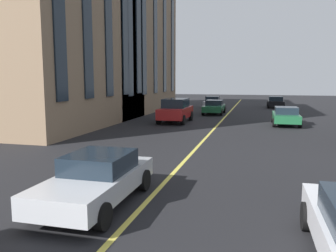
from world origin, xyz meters
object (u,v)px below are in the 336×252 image
object	(u,v)px
car_silver_oncoming	(212,102)
car_green_parked_a	(286,116)
car_green_mid	(214,107)
car_black_far	(276,102)
car_red_trailing	(176,110)
car_silver_near	(97,179)

from	to	relation	value
car_silver_oncoming	car_green_parked_a	bearing A→B (deg)	-152.83
car_green_mid	car_green_parked_a	bearing A→B (deg)	-138.60
car_black_far	car_red_trailing	world-z (taller)	car_red_trailing
car_black_far	car_green_mid	bearing A→B (deg)	147.65
car_black_far	car_silver_oncoming	size ratio (longest dim) A/B	1.13
car_red_trailing	car_green_parked_a	world-z (taller)	car_red_trailing
car_red_trailing	car_silver_near	bearing A→B (deg)	-173.14
car_green_mid	car_red_trailing	distance (m)	7.73
car_green_mid	car_black_far	bearing A→B (deg)	-32.35
car_silver_near	car_silver_oncoming	xyz separation A→B (m)	(32.88, 1.19, -0.00)
car_black_far	car_green_mid	world-z (taller)	same
car_black_far	car_silver_near	distance (m)	35.96
car_black_far	car_silver_near	xyz separation A→B (m)	(-35.43, 6.15, 0.00)
car_red_trailing	car_black_far	bearing A→B (deg)	-25.82
car_black_far	car_red_trailing	bearing A→B (deg)	154.18
car_red_trailing	car_silver_near	xyz separation A→B (m)	(-18.19, -2.19, -0.27)
car_silver_near	car_red_trailing	bearing A→B (deg)	6.86
car_silver_oncoming	car_black_far	bearing A→B (deg)	-70.84
car_red_trailing	car_silver_near	world-z (taller)	car_red_trailing
car_red_trailing	car_silver_oncoming	distance (m)	14.73
car_red_trailing	car_green_parked_a	bearing A→B (deg)	-87.40
car_black_far	car_red_trailing	size ratio (longest dim) A/B	0.94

